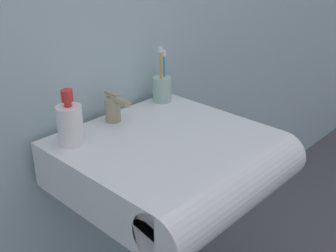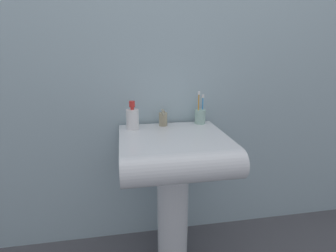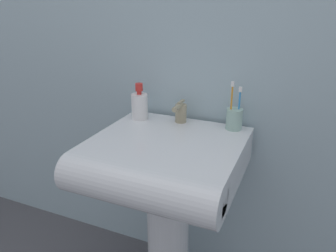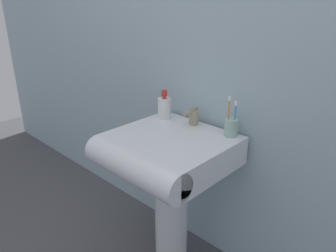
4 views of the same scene
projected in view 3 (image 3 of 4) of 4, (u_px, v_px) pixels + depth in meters
wall_back at (196, 21)px, 1.35m from camera, size 5.00×0.05×2.40m
sink_pedestal at (168, 237)px, 1.42m from camera, size 0.18×0.18×0.64m
sink_basin at (162, 162)px, 1.23m from camera, size 0.56×0.57×0.14m
faucet at (180, 112)px, 1.40m from camera, size 0.05×0.10×0.09m
toothbrush_cup at (234, 118)px, 1.32m from camera, size 0.06×0.06×0.20m
soap_bottle at (140, 105)px, 1.43m from camera, size 0.07×0.07×0.16m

